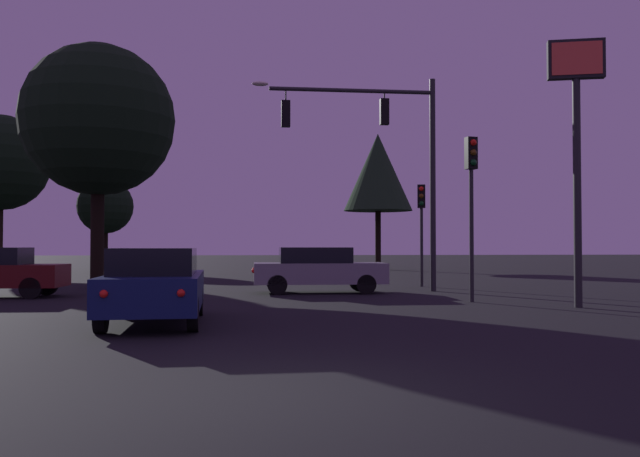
{
  "coord_description": "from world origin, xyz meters",
  "views": [
    {
      "loc": [
        -0.38,
        -6.98,
        1.56
      ],
      "look_at": [
        1.98,
        14.46,
        2.14
      ],
      "focal_mm": 37.15,
      "sensor_mm": 36.0,
      "label": 1
    }
  ],
  "objects": [
    {
      "name": "traffic_light_corner_right",
      "position": [
        5.85,
        10.9,
        3.26
      ],
      "size": [
        0.33,
        0.37,
        4.62
      ],
      "color": "#232326",
      "rests_on": "ground"
    },
    {
      "name": "traffic_signal_mast_arm",
      "position": [
        4.29,
        15.36,
        5.11
      ],
      "size": [
        6.37,
        0.39,
        7.39
      ],
      "color": "#232326",
      "rests_on": "ground"
    },
    {
      "name": "ground_plane",
      "position": [
        0.0,
        24.5,
        0.0
      ],
      "size": [
        168.0,
        168.0,
        0.0
      ],
      "primitive_type": "plane",
      "color": "black",
      "rests_on": "ground"
    },
    {
      "name": "tree_right_cluster",
      "position": [
        8.28,
        36.37,
        6.48
      ],
      "size": [
        4.58,
        4.58,
        9.09
      ],
      "color": "black",
      "rests_on": "ground"
    },
    {
      "name": "tree_center_horizon",
      "position": [
        -14.09,
        31.45,
        6.21
      ],
      "size": [
        5.33,
        5.33,
        8.89
      ],
      "color": "black",
      "rests_on": "ground"
    },
    {
      "name": "car_nearside_lane",
      "position": [
        -2.22,
        6.61,
        0.8
      ],
      "size": [
        1.98,
        4.48,
        1.52
      ],
      "color": "#0F1947",
      "rests_on": "ground"
    },
    {
      "name": "store_sign_illuminated",
      "position": [
        7.98,
        9.02,
        5.02
      ],
      "size": [
        1.42,
        0.62,
        6.85
      ],
      "color": "#232326",
      "rests_on": "ground"
    },
    {
      "name": "tree_left_far",
      "position": [
        -6.1,
        19.11,
        6.4
      ],
      "size": [
        5.82,
        5.82,
        9.33
      ],
      "color": "black",
      "rests_on": "ground"
    },
    {
      "name": "traffic_light_corner_left",
      "position": [
        6.3,
        17.93,
        2.8
      ],
      "size": [
        0.35,
        0.38,
        3.94
      ],
      "color": "#232326",
      "rests_on": "ground"
    },
    {
      "name": "tree_behind_sign",
      "position": [
        -9.21,
        35.47,
        4.04
      ],
      "size": [
        3.44,
        3.44,
        5.79
      ],
      "color": "black",
      "rests_on": "ground"
    },
    {
      "name": "car_crossing_left",
      "position": [
        1.99,
        15.06,
        0.8
      ],
      "size": [
        4.46,
        1.89,
        1.52
      ],
      "color": "gray",
      "rests_on": "ground"
    }
  ]
}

